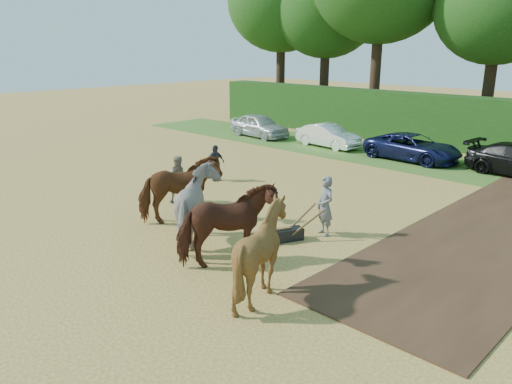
# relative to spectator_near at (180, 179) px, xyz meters

# --- Properties ---
(ground) EXTENTS (120.00, 120.00, 0.00)m
(ground) POSITION_rel_spectator_near_xyz_m (8.28, -1.41, -0.89)
(ground) COLOR gold
(ground) RESTS_ON ground
(earth_strip) EXTENTS (4.50, 17.00, 0.05)m
(earth_strip) POSITION_rel_spectator_near_xyz_m (9.78, 5.59, -0.87)
(earth_strip) COLOR #472D1C
(earth_strip) RESTS_ON ground
(spectator_near) EXTENTS (0.99, 1.08, 1.78)m
(spectator_near) POSITION_rel_spectator_near_xyz_m (0.00, 0.00, 0.00)
(spectator_near) COLOR tan
(spectator_near) RESTS_ON ground
(spectator_far) EXTENTS (0.52, 0.97, 1.58)m
(spectator_far) POSITION_rel_spectator_near_xyz_m (-1.43, 3.02, -0.10)
(spectator_far) COLOR #23262F
(spectator_far) RESTS_ON ground
(plough_team) EXTENTS (7.82, 5.88, 2.25)m
(plough_team) POSITION_rel_spectator_near_xyz_m (4.56, -2.21, 0.22)
(plough_team) COLOR brown
(plough_team) RESTS_ON ground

